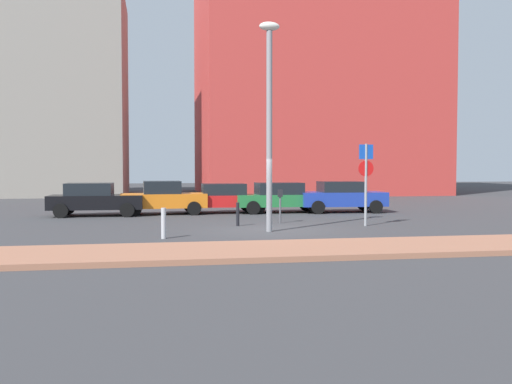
% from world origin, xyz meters
% --- Properties ---
extents(ground_plane, '(120.00, 120.00, 0.00)m').
position_xyz_m(ground_plane, '(0.00, 0.00, 0.00)').
color(ground_plane, '#38383A').
extents(sidewalk_brick, '(40.00, 3.02, 0.14)m').
position_xyz_m(sidewalk_brick, '(0.00, -5.26, 0.07)').
color(sidewalk_brick, '#9E664C').
rests_on(sidewalk_brick, ground).
extents(parked_car_black, '(4.21, 2.08, 1.50)m').
position_xyz_m(parked_car_black, '(-6.77, 7.05, 0.78)').
color(parked_car_black, black).
rests_on(parked_car_black, ground).
extents(parked_car_orange, '(4.04, 2.02, 1.57)m').
position_xyz_m(parked_car_orange, '(-3.68, 7.36, 0.79)').
color(parked_car_orange, orange).
rests_on(parked_car_orange, ground).
extents(parked_car_red, '(4.48, 1.91, 1.43)m').
position_xyz_m(parked_car_red, '(-0.74, 7.63, 0.74)').
color(parked_car_red, red).
rests_on(parked_car_red, ground).
extents(parked_car_green, '(4.49, 1.97, 1.47)m').
position_xyz_m(parked_car_green, '(1.97, 7.40, 0.76)').
color(parked_car_green, '#237238').
rests_on(parked_car_green, ground).
extents(parked_car_blue, '(4.26, 2.21, 1.53)m').
position_xyz_m(parked_car_blue, '(5.01, 7.06, 0.79)').
color(parked_car_blue, '#1E389E').
rests_on(parked_car_blue, ground).
extents(parking_sign_post, '(0.60, 0.10, 3.10)m').
position_xyz_m(parking_sign_post, '(3.79, 0.70, 1.96)').
color(parking_sign_post, gray).
rests_on(parking_sign_post, ground).
extents(parking_meter, '(0.18, 0.14, 1.33)m').
position_xyz_m(parking_meter, '(0.83, 2.27, 0.87)').
color(parking_meter, '#4C4C51').
rests_on(parking_meter, ground).
extents(street_lamp, '(0.70, 0.36, 7.16)m').
position_xyz_m(street_lamp, '(-0.18, -0.51, 4.20)').
color(street_lamp, gray).
rests_on(street_lamp, ground).
extents(traffic_bollard_near, '(0.15, 0.15, 0.96)m').
position_xyz_m(traffic_bollard_near, '(-3.80, -1.80, 0.48)').
color(traffic_bollard_near, '#B7B7BC').
rests_on(traffic_bollard_near, ground).
extents(traffic_bollard_mid, '(0.12, 0.12, 0.89)m').
position_xyz_m(traffic_bollard_mid, '(-0.98, 1.54, 0.44)').
color(traffic_bollard_mid, black).
rests_on(traffic_bollard_mid, ground).
extents(building_colorful_midrise, '(19.22, 15.36, 27.68)m').
position_xyz_m(building_colorful_midrise, '(9.41, 28.48, 13.84)').
color(building_colorful_midrise, '#BF3833').
rests_on(building_colorful_midrise, ground).
extents(building_under_construction, '(13.00, 10.26, 16.01)m').
position_xyz_m(building_under_construction, '(-12.87, 27.69, 8.00)').
color(building_under_construction, gray).
rests_on(building_under_construction, ground).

